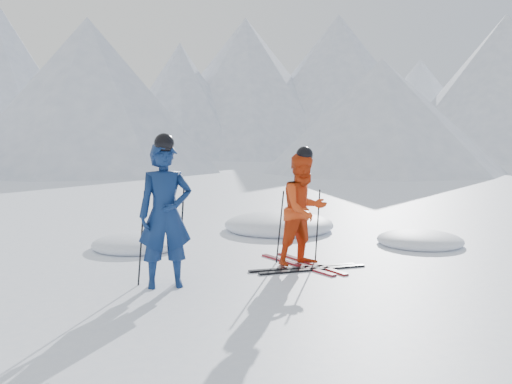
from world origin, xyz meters
name	(u,v)px	position (x,y,z in m)	size (l,w,h in m)	color
ground	(372,257)	(0.00, 0.00, 0.00)	(160.00, 160.00, 0.00)	white
mountain_range	(213,79)	(5.71, 35.31, 6.72)	(106.15, 62.94, 15.53)	#B2BCD1
skier_blue	(165,215)	(-3.51, -0.72, 0.96)	(0.70, 0.46, 1.92)	#0D224F
skier_red	(304,210)	(-1.29, -0.14, 0.87)	(0.84, 0.66, 1.74)	red
pole_blue_left	(141,238)	(-3.81, -0.57, 0.64)	(0.02, 0.02, 1.28)	black
pole_blue_right	(181,235)	(-3.26, -0.47, 0.64)	(0.02, 0.02, 1.28)	black
pole_red_left	(280,227)	(-1.59, 0.11, 0.58)	(0.02, 0.02, 1.16)	black
pole_red_right	(318,226)	(-0.99, 0.01, 0.58)	(0.02, 0.02, 1.16)	black
ski_worn_left	(296,264)	(-1.41, -0.14, 0.01)	(0.09, 1.70, 0.03)	black
ski_worn_right	(311,263)	(-1.17, -0.14, 0.01)	(0.09, 1.70, 0.03)	black
ski_loose_a	(303,268)	(-1.40, -0.37, 0.01)	(0.09, 1.70, 0.03)	black
ski_loose_b	(313,269)	(-1.30, -0.52, 0.01)	(0.09, 1.70, 0.03)	black
snow_lumps	(299,237)	(-0.46, 2.06, 0.00)	(8.87, 6.75, 0.52)	white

